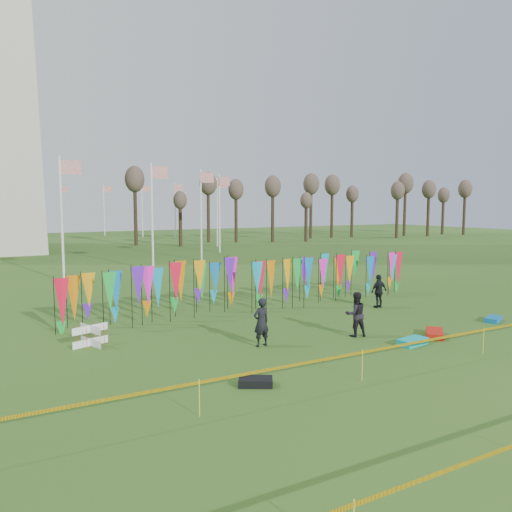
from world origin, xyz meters
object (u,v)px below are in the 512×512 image
box_kite (90,336)px  person_right (379,291)px  kite_bag_turquoise (412,342)px  kite_bag_teal (493,319)px  kite_bag_red (435,333)px  kite_bag_black (256,382)px  person_mid (356,314)px  person_left (261,322)px

box_kite → person_right: 13.42m
kite_bag_turquoise → kite_bag_teal: bearing=9.0°
kite_bag_red → kite_bag_black: size_ratio=1.39×
person_right → kite_bag_black: 11.96m
box_kite → kite_bag_teal: box_kite is taller
person_mid → kite_bag_black: (-5.79, -2.70, -0.74)m
person_left → kite_bag_red: size_ratio=1.33×
kite_bag_teal → box_kite: bearing=164.3°
person_left → kite_bag_red: bearing=156.4°
box_kite → person_mid: (9.02, -3.44, 0.46)m
kite_bag_red → person_mid: bearing=150.1°
box_kite → kite_bag_teal: size_ratio=0.75×
person_left → person_right: size_ratio=1.06×
box_kite → kite_bag_turquoise: size_ratio=0.67×
box_kite → person_right: size_ratio=0.47×
person_right → kite_bag_teal: 5.11m
kite_bag_turquoise → kite_bag_red: kite_bag_red is taller
person_mid → kite_bag_teal: (6.71, -0.98, -0.75)m
person_mid → kite_bag_turquoise: bearing=132.7°
kite_bag_red → kite_bag_teal: (4.12, 0.50, -0.02)m
kite_bag_turquoise → kite_bag_black: kite_bag_turquoise is taller
kite_bag_turquoise → kite_bag_teal: 5.76m
kite_bag_red → person_right: bearing=70.1°
person_mid → kite_bag_red: 3.07m
box_kite → person_left: person_left is taller
kite_bag_black → person_left: bearing=58.2°
person_mid → kite_bag_red: person_mid is taller
person_left → person_right: bearing=-165.8°
person_right → kite_bag_red: bearing=66.5°
person_left → kite_bag_teal: person_left is taller
person_mid → kite_bag_black: size_ratio=1.82×
person_right → kite_bag_teal: size_ratio=1.58×
kite_bag_black → kite_bag_teal: kite_bag_black is taller
person_mid → box_kite: bearing=-6.4°
box_kite → person_right: person_right is taller
person_left → kite_bag_black: 3.90m
person_right → kite_bag_red: 5.37m
person_mid → kite_bag_teal: size_ratio=1.65×
person_right → person_left: bearing=16.3°
person_left → kite_bag_black: (-2.02, -3.26, -0.75)m
person_mid → person_right: size_ratio=1.05×
person_left → kite_bag_black: person_left is taller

